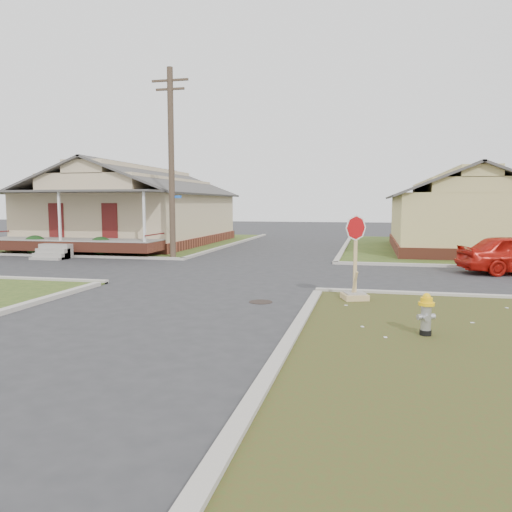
# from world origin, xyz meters

# --- Properties ---
(ground) EXTENTS (120.00, 120.00, 0.00)m
(ground) POSITION_xyz_m (0.00, 0.00, 0.00)
(ground) COLOR #2D2D30
(ground) RESTS_ON ground
(verge_far_left) EXTENTS (19.00, 19.00, 0.05)m
(verge_far_left) POSITION_xyz_m (-13.00, 18.00, 0.03)
(verge_far_left) COLOR #314619
(verge_far_left) RESTS_ON ground
(curbs) EXTENTS (80.00, 40.00, 0.12)m
(curbs) POSITION_xyz_m (0.00, 5.00, 0.00)
(curbs) COLOR #AEA79D
(curbs) RESTS_ON ground
(manhole) EXTENTS (0.64, 0.64, 0.01)m
(manhole) POSITION_xyz_m (2.20, -0.50, 0.01)
(manhole) COLOR black
(manhole) RESTS_ON ground
(corner_house) EXTENTS (10.10, 15.50, 5.30)m
(corner_house) POSITION_xyz_m (-10.00, 16.68, 2.28)
(corner_house) COLOR brown
(corner_house) RESTS_ON ground
(side_house_yellow) EXTENTS (7.60, 11.60, 4.70)m
(side_house_yellow) POSITION_xyz_m (10.00, 16.50, 2.19)
(side_house_yellow) COLOR brown
(side_house_yellow) RESTS_ON ground
(utility_pole) EXTENTS (1.80, 0.28, 9.00)m
(utility_pole) POSITION_xyz_m (-4.20, 8.90, 4.66)
(utility_pole) COLOR #433426
(utility_pole) RESTS_ON ground
(fire_hydrant) EXTENTS (0.32, 0.32, 0.85)m
(fire_hydrant) POSITION_xyz_m (6.19, -3.29, 0.52)
(fire_hydrant) COLOR black
(fire_hydrant) RESTS_ON ground
(stop_sign) EXTENTS (0.66, 0.64, 2.33)m
(stop_sign) POSITION_xyz_m (4.69, 0.21, 0.55)
(stop_sign) COLOR tan
(stop_sign) RESTS_ON ground
(hedge_left) EXTENTS (1.34, 1.10, 1.03)m
(hedge_left) POSITION_xyz_m (-11.86, 9.00, 0.56)
(hedge_left) COLOR black
(hedge_left) RESTS_ON verge_far_left
(hedge_right) EXTENTS (1.31, 1.07, 1.00)m
(hedge_right) POSITION_xyz_m (-8.23, 9.22, 0.55)
(hedge_right) COLOR black
(hedge_right) RESTS_ON verge_far_left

